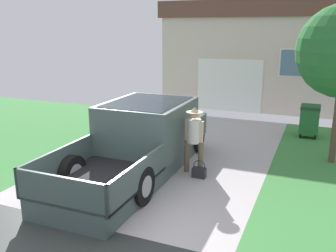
# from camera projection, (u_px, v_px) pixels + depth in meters

# --- Properties ---
(pickup_truck) EXTENTS (2.13, 5.57, 1.66)m
(pickup_truck) POSITION_uv_depth(u_px,v_px,m) (144.00, 138.00, 9.22)
(pickup_truck) COLOR #415250
(pickup_truck) RESTS_ON ground
(person_with_hat) EXTENTS (0.50, 0.41, 1.65)m
(person_with_hat) POSITION_uv_depth(u_px,v_px,m) (194.00, 135.00, 8.75)
(person_with_hat) COLOR brown
(person_with_hat) RESTS_ON ground
(handbag) EXTENTS (0.32, 0.18, 0.43)m
(handbag) POSITION_uv_depth(u_px,v_px,m) (199.00, 172.00, 8.69)
(handbag) COLOR #232328
(handbag) RESTS_ON ground
(house_with_garage) EXTENTS (8.56, 5.81, 4.58)m
(house_with_garage) POSITION_uv_depth(u_px,v_px,m) (265.00, 53.00, 17.29)
(house_with_garage) COLOR beige
(house_with_garage) RESTS_ON ground
(wheeled_trash_bin) EXTENTS (0.60, 0.72, 1.04)m
(wheeled_trash_bin) POSITION_uv_depth(u_px,v_px,m) (309.00, 120.00, 11.89)
(wheeled_trash_bin) COLOR #286B38
(wheeled_trash_bin) RESTS_ON ground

